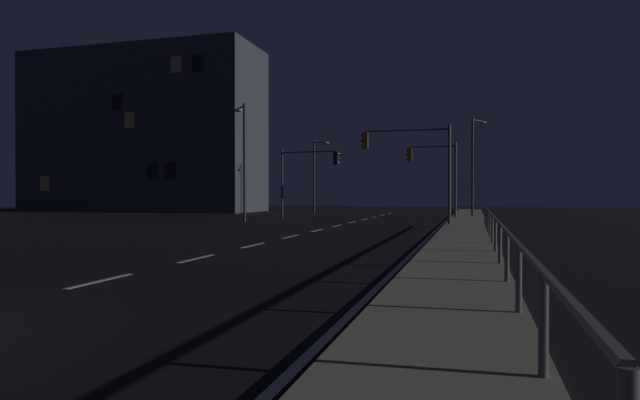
{
  "coord_description": "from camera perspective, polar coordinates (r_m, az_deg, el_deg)",
  "views": [
    {
      "loc": [
        7.4,
        -4.48,
        1.8
      ],
      "look_at": [
        -0.62,
        23.79,
        1.47
      ],
      "focal_mm": 30.42,
      "sensor_mm": 36.0,
      "label": 1
    }
  ],
  "objects": [
    {
      "name": "ground_plane",
      "position": [
        23.26,
        -2.77,
        -3.79
      ],
      "size": [
        112.0,
        112.0,
        0.0
      ],
      "primitive_type": "plane",
      "color": "black",
      "rests_on": "ground"
    },
    {
      "name": "sidewalk_right",
      "position": [
        22.05,
        14.85,
        -3.88
      ],
      "size": [
        2.27,
        77.0,
        0.14
      ],
      "primitive_type": "cube",
      "color": "gray",
      "rests_on": "ground"
    },
    {
      "name": "lane_markings_center",
      "position": [
        26.59,
        -0.36,
        -3.22
      ],
      "size": [
        0.14,
        50.0,
        0.01
      ],
      "color": "silver",
      "rests_on": "ground"
    },
    {
      "name": "lane_edge_line",
      "position": [
        27.09,
        12.1,
        -3.17
      ],
      "size": [
        0.14,
        53.0,
        0.01
      ],
      "color": "silver",
      "rests_on": "ground"
    },
    {
      "name": "traffic_light_mid_left",
      "position": [
        39.0,
        11.89,
        3.6
      ],
      "size": [
        3.5,
        0.34,
        5.25
      ],
      "color": "#4C4C51",
      "rests_on": "sidewalk_right"
    },
    {
      "name": "traffic_light_overhead_east",
      "position": [
        40.08,
        -1.37,
        3.34
      ],
      "size": [
        4.66,
        0.77,
        5.16
      ],
      "color": "#38383D",
      "rests_on": "ground"
    },
    {
      "name": "traffic_light_near_left",
      "position": [
        30.59,
        9.44,
        4.83
      ],
      "size": [
        4.96,
        0.44,
        5.46
      ],
      "color": "#4C4C51",
      "rests_on": "sidewalk_right"
    },
    {
      "name": "street_lamp_far_end",
      "position": [
        42.51,
        15.93,
        4.31
      ],
      "size": [
        1.1,
        1.4,
        7.37
      ],
      "color": "#2D3033",
      "rests_on": "sidewalk_right"
    },
    {
      "name": "street_lamp_mid_block",
      "position": [
        34.97,
        -8.07,
        5.03
      ],
      "size": [
        1.24,
        1.26,
        7.53
      ],
      "color": "#2D3033",
      "rests_on": "ground"
    },
    {
      "name": "street_lamp_across_street",
      "position": [
        48.78,
        -0.39,
        3.2
      ],
      "size": [
        1.6,
        0.7,
        6.58
      ],
      "color": "#2D3033",
      "rests_on": "ground"
    },
    {
      "name": "barrier_fence",
      "position": [
        16.44,
        17.97,
        -2.62
      ],
      "size": [
        0.09,
        27.94,
        0.98
      ],
      "color": "#59595E",
      "rests_on": "sidewalk_right"
    },
    {
      "name": "building_distant",
      "position": [
        59.85,
        -18.09,
        6.8
      ],
      "size": [
        24.68,
        8.44,
        16.5
      ],
      "color": "#3D424C",
      "rests_on": "ground"
    }
  ]
}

